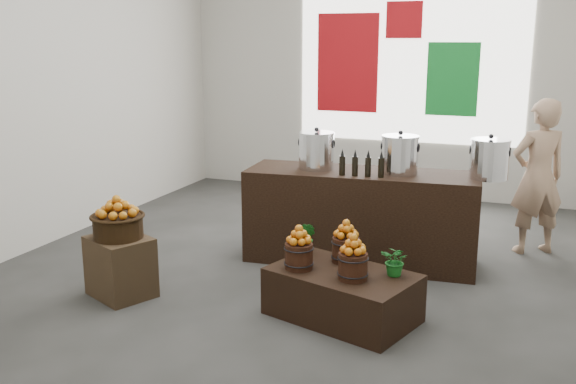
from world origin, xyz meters
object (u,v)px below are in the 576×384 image
at_px(crate, 121,267).
at_px(stock_pot_center, 400,156).
at_px(stock_pot_left, 316,152).
at_px(display_table, 342,295).
at_px(shopper, 538,177).
at_px(stock_pot_right, 489,160).
at_px(wicker_basket, 118,227).
at_px(counter, 361,217).

relative_size(crate, stock_pot_center, 1.51).
relative_size(stock_pot_left, stock_pot_center, 1.00).
bearing_deg(display_table, stock_pot_left, 134.38).
bearing_deg(display_table, stock_pot_center, 101.56).
distance_m(stock_pot_left, shopper, 2.37).
distance_m(crate, stock_pot_right, 3.55).
distance_m(wicker_basket, shopper, 4.30).
bearing_deg(shopper, stock_pot_center, 4.54).
relative_size(wicker_basket, shopper, 0.26).
bearing_deg(shopper, display_table, 27.68).
xyz_separation_m(wicker_basket, stock_pot_center, (2.12, 1.69, 0.49)).
height_order(display_table, counter, counter).
xyz_separation_m(crate, counter, (1.76, 1.66, 0.20)).
height_order(crate, display_table, crate).
relative_size(display_table, stock_pot_right, 3.23).
xyz_separation_m(stock_pot_right, shopper, (0.45, 0.85, -0.30)).
relative_size(counter, stock_pot_center, 6.47).
bearing_deg(stock_pot_right, counter, -175.07).
relative_size(crate, stock_pot_right, 1.51).
bearing_deg(stock_pot_right, crate, -149.30).
xyz_separation_m(stock_pot_left, stock_pot_right, (1.68, 0.14, 0.00)).
height_order(display_table, stock_pot_left, stock_pot_left).
bearing_deg(stock_pot_center, counter, -175.07).
xyz_separation_m(crate, stock_pot_left, (1.29, 1.62, 0.86)).
bearing_deg(stock_pot_center, display_table, -95.83).
bearing_deg(display_table, wicker_basket, -155.29).
height_order(stock_pot_left, shopper, shopper).
relative_size(display_table, shopper, 0.70).
distance_m(display_table, shopper, 2.83).
height_order(counter, stock_pot_right, stock_pot_right).
height_order(stock_pot_center, stock_pot_right, same).
distance_m(wicker_basket, display_table, 2.04).
bearing_deg(wicker_basket, stock_pot_right, 30.70).
distance_m(display_table, stock_pot_right, 2.02).
bearing_deg(wicker_basket, stock_pot_center, 38.46).
distance_m(stock_pot_left, stock_pot_right, 1.68).
relative_size(crate, shopper, 0.33).
bearing_deg(shopper, counter, -1.08).
relative_size(crate, display_table, 0.47).
distance_m(wicker_basket, stock_pot_right, 3.48).
xyz_separation_m(counter, stock_pot_left, (-0.47, -0.04, 0.65)).
xyz_separation_m(counter, stock_pot_center, (0.37, 0.03, 0.65)).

